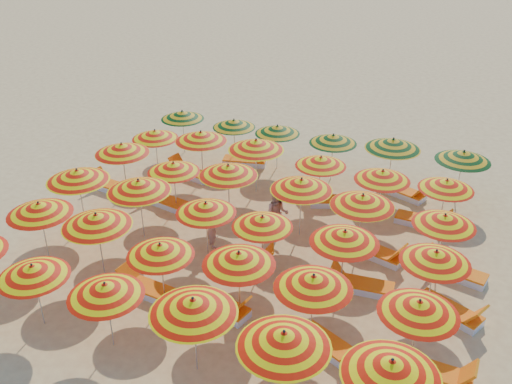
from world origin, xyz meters
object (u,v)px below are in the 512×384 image
umbrella_14 (206,208)px  beachgoer_b (277,214)px  umbrella_1 (33,271)px  umbrella_4 (284,339)px  umbrella_2 (105,290)px  lounger_9 (377,253)px  umbrella_27 (321,161)px  umbrella_28 (382,175)px  umbrella_10 (313,282)px  lounger_12 (333,201)px  umbrella_32 (277,130)px  umbrella_15 (262,222)px  lounger_15 (403,192)px  umbrella_23 (445,220)px  umbrella_25 (201,136)px  umbrella_11 (419,307)px  lounger_3 (435,373)px  umbrella_21 (301,184)px  umbrella_20 (228,170)px  umbrella_24 (155,134)px  lounger_1 (220,306)px  umbrella_22 (363,200)px  umbrella_9 (239,258)px  umbrella_19 (173,167)px  umbrella_3 (193,306)px  lounger_11 (190,173)px  lounger_2 (331,347)px  umbrella_18 (122,149)px  lounger_5 (360,285)px  umbrella_7 (96,220)px  beachgoer_a (212,228)px  umbrella_29 (446,185)px  lounger_6 (451,311)px  umbrella_30 (182,115)px  lounger_13 (423,221)px  umbrella_35 (463,156)px  lounger_4 (245,262)px  umbrella_16 (345,237)px  umbrella_17 (436,257)px  lounger_0 (147,289)px  lounger_7 (113,187)px  umbrella_33 (333,139)px  lounger_8 (164,201)px  lounger_14 (246,161)px  umbrella_8 (160,250)px

umbrella_14 → beachgoer_b: bearing=53.2°
umbrella_1 → umbrella_4: (6.46, 0.01, 0.20)m
umbrella_2 → lounger_9: size_ratio=1.06×
umbrella_27 → umbrella_28: size_ratio=0.78×
umbrella_1 → umbrella_2: umbrella_2 is taller
umbrella_10 → lounger_12: size_ratio=1.30×
umbrella_27 → umbrella_32: (-2.39, 2.08, -0.01)m
umbrella_15 → lounger_15: bearing=64.6°
umbrella_23 → umbrella_25: (-8.89, 2.33, 0.13)m
umbrella_11 → lounger_9: umbrella_11 is taller
lounger_3 → beachgoer_b: bearing=144.5°
umbrella_25 → umbrella_32: umbrella_25 is taller
umbrella_21 → umbrella_23: umbrella_21 is taller
umbrella_20 → umbrella_24: size_ratio=1.23×
umbrella_28 → lounger_1: (-2.73, -6.16, -1.52)m
umbrella_23 → umbrella_4: bearing=-110.1°
umbrella_14 → lounger_15: (4.66, 6.11, -1.50)m
umbrella_22 → umbrella_9: bearing=-117.4°
umbrella_19 → umbrella_23: 8.64m
umbrella_14 → umbrella_15: bearing=0.4°
umbrella_10 → umbrella_28: 6.26m
umbrella_3 → umbrella_22: umbrella_3 is taller
beachgoer_b → lounger_11: bearing=133.7°
umbrella_2 → lounger_9: umbrella_2 is taller
umbrella_25 → lounger_2: 9.93m
umbrella_18 → lounger_5: (9.12, -2.12, -1.61)m
umbrella_7 → lounger_5: 7.43m
beachgoer_a → umbrella_22: bearing=-125.2°
umbrella_10 → lounger_2: (0.59, -0.20, -1.59)m
umbrella_29 → lounger_6: (0.85, -4.26, -1.46)m
lounger_6 → umbrella_18: bearing=-167.0°
umbrella_4 → umbrella_20: bearing=124.0°
umbrella_30 → umbrella_23: bearing=-21.7°
lounger_13 → beachgoer_a: 6.95m
umbrella_19 → umbrella_35: bearing=27.2°
lounger_4 → lounger_9: same height
lounger_3 → lounger_13: same height
umbrella_16 → lounger_11: (-7.21, 4.45, -1.58)m
umbrella_18 → umbrella_22: size_ratio=1.05×
umbrella_17 → umbrella_21: size_ratio=0.84×
umbrella_19 → lounger_0: (1.59, -4.25, -1.47)m
lounger_7 → lounger_2: bearing=161.6°
umbrella_33 → lounger_15: size_ratio=1.25×
lounger_13 → beachgoer_a: beachgoer_a is taller
umbrella_29 → lounger_0: bearing=-136.0°
lounger_8 → lounger_11: bearing=-73.3°
umbrella_21 → lounger_2: bearing=-62.0°
umbrella_20 → lounger_14: (-1.22, 4.02, -1.64)m
umbrella_8 → umbrella_21: size_ratio=0.76×
lounger_14 → umbrella_30: bearing=164.3°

